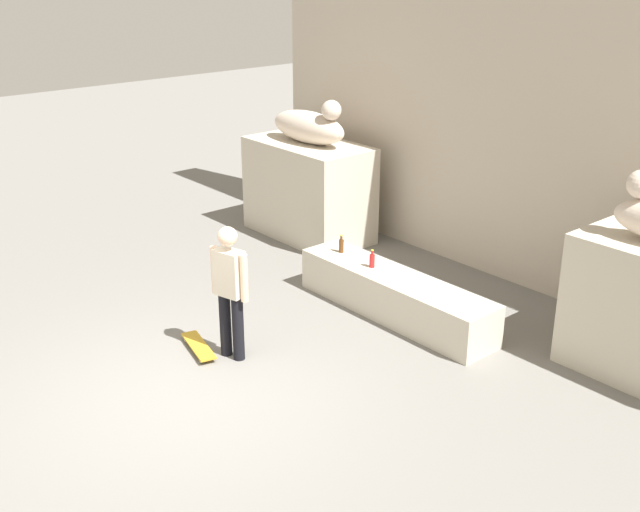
{
  "coord_description": "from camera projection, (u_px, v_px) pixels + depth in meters",
  "views": [
    {
      "loc": [
        6.66,
        -3.74,
        4.65
      ],
      "look_at": [
        -0.18,
        2.06,
        1.1
      ],
      "focal_mm": 44.11,
      "sensor_mm": 36.0,
      "label": 1
    }
  ],
  "objects": [
    {
      "name": "facade_wall",
      "position": [
        521.0,
        102.0,
        11.13
      ],
      "size": [
        9.66,
        0.6,
        5.16
      ],
      "primitive_type": "cube",
      "color": "#C1B4A2",
      "rests_on": "ground_plane"
    },
    {
      "name": "skater",
      "position": [
        230.0,
        287.0,
        9.21
      ],
      "size": [
        0.53,
        0.28,
        1.67
      ],
      "rotation": [
        0.0,
        0.0,
        3.4
      ],
      "color": "black",
      "rests_on": "ground_plane"
    },
    {
      "name": "ledge_block",
      "position": [
        395.0,
        295.0,
        10.51
      ],
      "size": [
        3.08,
        0.68,
        0.58
      ],
      "primitive_type": "cube",
      "color": "beige",
      "rests_on": "ground_plane"
    },
    {
      "name": "bottle_brown",
      "position": [
        341.0,
        245.0,
        11.16
      ],
      "size": [
        0.07,
        0.07,
        0.26
      ],
      "color": "#593314",
      "rests_on": "ledge_block"
    },
    {
      "name": "bottle_red",
      "position": [
        372.0,
        260.0,
        10.64
      ],
      "size": [
        0.07,
        0.07,
        0.25
      ],
      "color": "red",
      "rests_on": "ledge_block"
    },
    {
      "name": "statue_reclining_left",
      "position": [
        310.0,
        126.0,
        12.84
      ],
      "size": [
        1.62,
        0.62,
        0.78
      ],
      "rotation": [
        0.0,
        0.0,
        0.04
      ],
      "color": "beige",
      "rests_on": "pedestal_left"
    },
    {
      "name": "ground_plane",
      "position": [
        189.0,
        397.0,
        8.68
      ],
      "size": [
        40.0,
        40.0,
        0.0
      ],
      "primitive_type": "plane",
      "color": "slate"
    },
    {
      "name": "skateboard",
      "position": [
        198.0,
        346.0,
        9.66
      ],
      "size": [
        0.82,
        0.39,
        0.08
      ],
      "rotation": [
        0.0,
        0.0,
        2.9
      ],
      "color": "gold",
      "rests_on": "ground_plane"
    },
    {
      "name": "pedestal_left",
      "position": [
        309.0,
        190.0,
        13.27
      ],
      "size": [
        2.19,
        1.19,
        1.62
      ],
      "primitive_type": "cube",
      "color": "beige",
      "rests_on": "ground_plane"
    }
  ]
}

